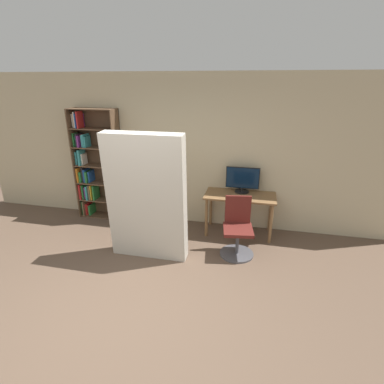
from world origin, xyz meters
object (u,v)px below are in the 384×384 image
object	(u,v)px
monitor	(243,179)
bookshelf	(94,166)
office_chair	(237,232)
mattress_near	(147,199)

from	to	relation	value
monitor	bookshelf	bearing A→B (deg)	179.72
monitor	office_chair	xyz separation A→B (m)	(0.01, -0.82, -0.59)
office_chair	mattress_near	size ratio (longest dim) A/B	0.47
bookshelf	mattress_near	bearing A→B (deg)	-38.49
monitor	bookshelf	world-z (taller)	bookshelf
mattress_near	office_chair	bearing A→B (deg)	16.54
monitor	office_chair	size ratio (longest dim) A/B	0.63
monitor	bookshelf	xyz separation A→B (m)	(-2.82, 0.01, 0.06)
office_chair	bookshelf	size ratio (longest dim) A/B	0.43
office_chair	bookshelf	bearing A→B (deg)	163.66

